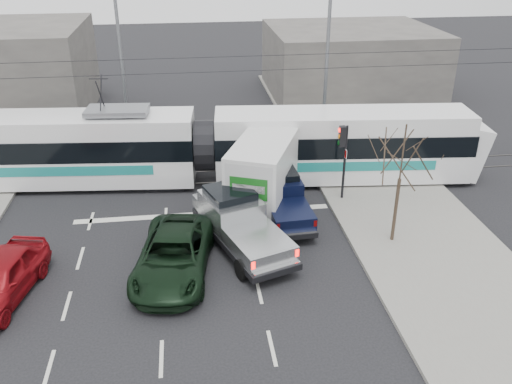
{
  "coord_description": "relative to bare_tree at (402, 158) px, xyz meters",
  "views": [
    {
      "loc": [
        -0.51,
        -15.74,
        11.82
      ],
      "look_at": [
        2.18,
        4.31,
        1.8
      ],
      "focal_mm": 38.0,
      "sensor_mm": 36.0,
      "label": 1
    }
  ],
  "objects": [
    {
      "name": "street_lamp_near",
      "position": [
        -0.29,
        11.5,
        1.32
      ],
      "size": [
        2.38,
        0.25,
        9.0
      ],
      "color": "slate",
      "rests_on": "ground"
    },
    {
      "name": "red_car",
      "position": [
        -14.87,
        -1.7,
        -2.99
      ],
      "size": [
        2.9,
        5.01,
        1.6
      ],
      "primitive_type": "imported",
      "rotation": [
        0.0,
        0.0,
        -0.23
      ],
      "color": "maroon",
      "rests_on": "ground"
    },
    {
      "name": "building_right",
      "position": [
        4.4,
        21.5,
        -1.29
      ],
      "size": [
        12.0,
        10.0,
        5.0
      ],
      "primitive_type": "cube",
      "color": "slate",
      "rests_on": "ground"
    },
    {
      "name": "traffic_signal",
      "position": [
        -1.13,
        4.0,
        -1.05
      ],
      "size": [
        0.44,
        0.44,
        3.6
      ],
      "color": "black",
      "rests_on": "ground"
    },
    {
      "name": "navy_pickup",
      "position": [
        -4.11,
        2.73,
        -2.8
      ],
      "size": [
        2.07,
        4.85,
        2.01
      ],
      "rotation": [
        0.0,
        0.0,
        0.05
      ],
      "color": "black",
      "rests_on": "ground"
    },
    {
      "name": "ground",
      "position": [
        -7.6,
        -2.5,
        -3.79
      ],
      "size": [
        120.0,
        120.0,
        0.0
      ],
      "primitive_type": "plane",
      "color": "black",
      "rests_on": "ground"
    },
    {
      "name": "box_truck",
      "position": [
        -4.67,
        4.08,
        -2.15
      ],
      "size": [
        4.7,
        7.03,
        3.33
      ],
      "rotation": [
        0.0,
        0.0,
        -0.4
      ],
      "color": "black",
      "rests_on": "ground"
    },
    {
      "name": "catenary",
      "position": [
        -7.6,
        7.5,
        0.09
      ],
      "size": [
        60.0,
        0.2,
        7.0
      ],
      "color": "black",
      "rests_on": "ground"
    },
    {
      "name": "street_lamp_far",
      "position": [
        -11.79,
        13.5,
        1.32
      ],
      "size": [
        2.38,
        0.25,
        9.0
      ],
      "color": "slate",
      "rests_on": "ground"
    },
    {
      "name": "rails",
      "position": [
        -7.6,
        7.5,
        -3.78
      ],
      "size": [
        60.0,
        1.6,
        0.03
      ],
      "primitive_type": "cube",
      "color": "#33302D",
      "rests_on": "ground"
    },
    {
      "name": "sidewalk_right",
      "position": [
        1.4,
        -2.5,
        -3.72
      ],
      "size": [
        6.0,
        60.0,
        0.15
      ],
      "primitive_type": "cube",
      "color": "gray",
      "rests_on": "ground"
    },
    {
      "name": "green_car",
      "position": [
        -8.89,
        -1.0,
        -3.01
      ],
      "size": [
        3.44,
        5.94,
        1.56
      ],
      "primitive_type": "imported",
      "rotation": [
        0.0,
        0.0,
        -0.16
      ],
      "color": "black",
      "rests_on": "ground"
    },
    {
      "name": "bare_tree",
      "position": [
        0.0,
        0.0,
        0.0
      ],
      "size": [
        2.4,
        2.4,
        5.0
      ],
      "color": "#47382B",
      "rests_on": "ground"
    },
    {
      "name": "silver_pickup",
      "position": [
        -6.29,
        0.75,
        -2.72
      ],
      "size": [
        3.88,
        6.29,
        2.16
      ],
      "rotation": [
        0.0,
        0.0,
        0.34
      ],
      "color": "black",
      "rests_on": "ground"
    },
    {
      "name": "tram",
      "position": [
        -7.34,
        6.95,
        -1.88
      ],
      "size": [
        26.5,
        5.06,
        5.38
      ],
      "rotation": [
        0.0,
        0.0,
        -0.09
      ],
      "color": "white",
      "rests_on": "ground"
    }
  ]
}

